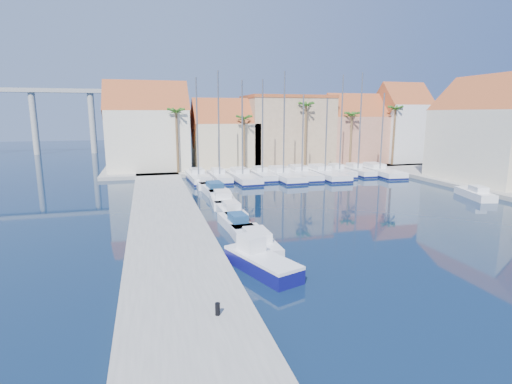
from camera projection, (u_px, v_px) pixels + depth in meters
ground at (361, 291)px, 20.72m from camera, size 260.00×260.00×0.00m
quay_west at (169, 229)px, 31.10m from camera, size 6.00×77.00×0.50m
shore_north at (270, 165)px, 68.67m from camera, size 54.00×16.00×0.50m
bollard at (218, 309)px, 17.22m from camera, size 0.22×0.22×0.55m
fishing_boat at (260, 261)px, 23.26m from camera, size 3.56×5.78×1.92m
motorboat_west_0 at (255, 240)px, 27.37m from camera, size 2.13×6.60×1.40m
motorboat_west_1 at (236, 223)px, 31.65m from camera, size 2.08×5.43×1.40m
motorboat_west_2 at (230, 210)px, 35.81m from camera, size 2.03×5.83×1.40m
motorboat_west_3 at (222, 198)px, 40.90m from camera, size 2.80×7.20×1.40m
motorboat_west_4 at (214, 189)px, 46.11m from camera, size 2.70×7.21×1.40m
motorboat_west_5 at (204, 182)px, 50.62m from camera, size 2.23×6.66×1.40m
motorboat_east_1 at (475, 193)px, 43.42m from camera, size 3.15×5.86×1.40m
sailboat_0 at (198, 177)px, 54.35m from camera, size 2.84×9.60×13.64m
sailboat_1 at (219, 176)px, 54.69m from camera, size 2.39×8.41×14.53m
sailboat_2 at (241, 176)px, 54.81m from camera, size 3.35×11.00×13.33m
sailboat_3 at (261, 174)px, 56.33m from camera, size 2.33×8.47×13.58m
sailboat_4 at (282, 175)px, 56.15m from camera, size 3.40×11.47×14.58m
sailboat_5 at (300, 173)px, 57.58m from camera, size 3.21×11.00×11.59m
sailboat_6 at (323, 173)px, 57.93m from camera, size 3.22×11.99×11.13m
sailboat_7 at (338, 171)px, 59.53m from camera, size 2.60×8.51×14.46m
sailboat_8 at (356, 170)px, 60.06m from camera, size 2.19×8.22×14.81m
sailboat_9 at (377, 171)px, 60.18m from camera, size 3.73×11.79×11.97m
building_0 at (148, 130)px, 61.32m from camera, size 12.30×9.00×13.50m
building_1 at (225, 137)px, 64.67m from camera, size 10.30×8.00×11.00m
building_2 at (287, 130)px, 68.29m from camera, size 14.20×10.20×11.50m
building_3 at (353, 132)px, 70.54m from camera, size 10.30×8.00×12.00m
building_4 at (401, 125)px, 71.71m from camera, size 8.30×8.00×14.00m
building_6 at (492, 134)px, 50.47m from camera, size 9.00×14.30×13.50m
palm_0 at (176, 113)px, 57.13m from camera, size 2.60×2.60×10.15m
palm_1 at (244, 120)px, 59.91m from camera, size 2.60×2.60×9.15m
palm_2 at (306, 107)px, 62.14m from camera, size 2.60×2.60×11.15m
palm_3 at (352, 116)px, 64.49m from camera, size 2.60×2.60×9.65m
palm_4 at (395, 110)px, 66.39m from camera, size 2.60×2.60×10.65m
viaduct at (7, 108)px, 86.15m from camera, size 48.00×2.20×14.45m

